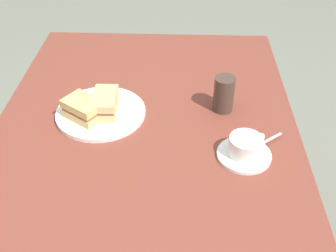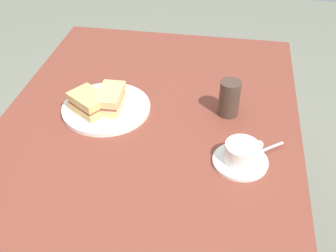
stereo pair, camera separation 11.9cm
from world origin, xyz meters
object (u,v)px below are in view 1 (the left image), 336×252
Objects in this scene: coffee_saucer at (244,155)px; spoon at (265,142)px; sandwich_plate at (101,113)px; coffee_cup at (246,145)px; drinking_glass at (224,94)px; sandwich_front at (105,103)px; sandwich_back at (84,109)px; dining_table at (146,153)px.

spoon reaches higher than coffee_saucer.
coffee_cup is at bearing -112.33° from sandwich_plate.
coffee_cup is 0.92× the size of drinking_glass.
coffee_saucer is 1.75× the size of spoon.
sandwich_front and sandwich_back have the same top height.
coffee_cup is 1.23× the size of spoon.
spoon reaches higher than dining_table.
drinking_glass is (0.07, -0.42, 0.01)m from sandwich_back.
coffee_saucer is 0.08m from spoon.
sandwich_plate is at bearing -54.83° from sandwich_back.
spoon is 0.74× the size of drinking_glass.
drinking_glass is (0.04, -0.36, 0.01)m from sandwich_front.
coffee_saucer is (-0.10, -0.28, 0.09)m from dining_table.
spoon is (-0.13, -0.49, 0.01)m from sandwich_plate.
drinking_glass is at bearing -83.13° from sandwich_front.
sandwich_front is at bearing -63.00° from sandwich_back.
coffee_saucer is at bearing 127.70° from spoon.
drinking_glass is at bearing 11.56° from coffee_saucer.
sandwich_back is (-0.03, 0.06, -0.00)m from sandwich_front.
sandwich_back is 0.43m from drinking_glass.
sandwich_back is (-0.03, 0.04, 0.04)m from sandwich_plate.
coffee_cup is (-0.17, -0.43, 0.03)m from sandwich_plate.
sandwich_plate is 0.39m from drinking_glass.
sandwich_back is 0.54m from spoon.
drinking_glass is (0.12, -0.24, 0.14)m from dining_table.
sandwich_back reaches higher than dining_table.
drinking_glass is (0.17, 0.11, 0.04)m from spoon.
spoon reaches higher than sandwich_plate.
sandwich_plate reaches higher than dining_table.
drinking_glass reaches higher than sandwich_back.
coffee_cup is at bearing -53.86° from coffee_saucer.
sandwich_plate is 2.64× the size of coffee_cup.
sandwich_back is 1.24× the size of drinking_glass.
sandwich_back is 0.49m from coffee_saucer.
sandwich_front is (0.08, 0.13, 0.13)m from dining_table.
sandwich_plate is (0.08, 0.14, 0.09)m from dining_table.
sandwich_front is 0.85× the size of coffee_saucer.
sandwich_front is 0.49m from spoon.
coffee_saucer is at bearing -168.44° from drinking_glass.
dining_table is at bearing -121.53° from sandwich_front.
sandwich_back reaches higher than sandwich_plate.
sandwich_plate is at bearing 67.52° from coffee_saucer.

